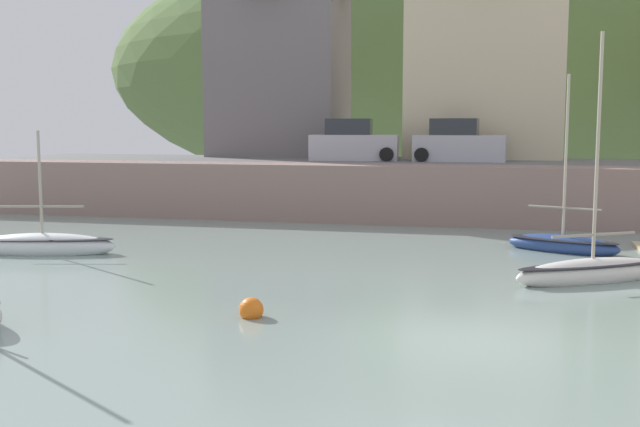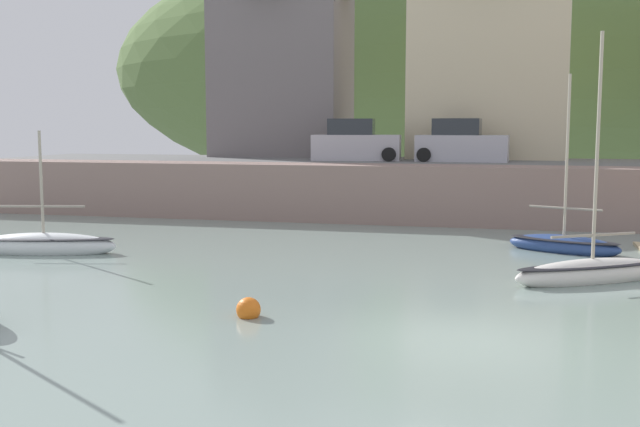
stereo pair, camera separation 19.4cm
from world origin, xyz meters
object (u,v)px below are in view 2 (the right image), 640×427
at_px(sailboat_white_hull, 44,245).
at_px(sailboat_tall_mast, 564,244).
at_px(rowboat_small_beached, 592,271).
at_px(mooring_buoy, 248,310).
at_px(waterfront_building_left, 283,56).
at_px(parked_car_near_slipway, 355,143).
at_px(waterfront_building_centre, 488,49).
at_px(parked_car_by_wall, 461,144).

xyz_separation_m(sailboat_white_hull, sailboat_tall_mast, (16.00, 4.26, -0.02)).
xyz_separation_m(rowboat_small_beached, mooring_buoy, (-7.44, -5.51, -0.13)).
distance_m(sailboat_white_hull, mooring_buoy, 10.73).
distance_m(waterfront_building_left, sailboat_tall_mast, 21.13).
height_order(sailboat_tall_mast, parked_car_near_slipway, sailboat_tall_mast).
relative_size(waterfront_building_centre, rowboat_small_beached, 1.65).
distance_m(sailboat_tall_mast, mooring_buoy, 12.45).
height_order(waterfront_building_left, waterfront_building_centre, waterfront_building_centre).
bearing_deg(sailboat_white_hull, parked_car_by_wall, 36.49).
height_order(waterfront_building_left, sailboat_tall_mast, waterfront_building_left).
distance_m(waterfront_building_left, waterfront_building_centre, 10.74).
bearing_deg(waterfront_building_left, parked_car_near_slipway, -42.67).
bearing_deg(sailboat_white_hull, waterfront_building_centre, 42.08).
height_order(sailboat_white_hull, mooring_buoy, sailboat_white_hull).
height_order(rowboat_small_beached, mooring_buoy, rowboat_small_beached).
height_order(waterfront_building_left, rowboat_small_beached, waterfront_building_left).
relative_size(sailboat_tall_mast, parked_car_by_wall, 1.39).
bearing_deg(parked_car_near_slipway, parked_car_by_wall, -4.75).
bearing_deg(waterfront_building_centre, waterfront_building_left, 180.00).
xyz_separation_m(waterfront_building_centre, parked_car_by_wall, (-0.96, -4.50, -4.66)).
height_order(waterfront_building_left, parked_car_by_wall, waterfront_building_left).
distance_m(sailboat_tall_mast, parked_car_near_slipway, 13.46).
xyz_separation_m(sailboat_tall_mast, mooring_buoy, (-7.09, -10.24, -0.10)).
height_order(waterfront_building_centre, mooring_buoy, waterfront_building_centre).
bearing_deg(parked_car_by_wall, sailboat_white_hull, -128.10).
relative_size(waterfront_building_left, parked_car_by_wall, 2.52).
bearing_deg(parked_car_near_slipway, sailboat_white_hull, -122.04).
height_order(sailboat_white_hull, parked_car_by_wall, parked_car_by_wall).
bearing_deg(sailboat_white_hull, waterfront_building_left, 70.02).
relative_size(waterfront_building_centre, parked_car_near_slipway, 2.55).
distance_m(sailboat_tall_mast, rowboat_small_beached, 4.74).
bearing_deg(rowboat_small_beached, waterfront_building_centre, 67.48).
relative_size(parked_car_near_slipway, parked_car_by_wall, 1.01).
bearing_deg(parked_car_near_slipway, waterfront_building_left, 132.58).
height_order(waterfront_building_centre, sailboat_white_hull, waterfront_building_centre).
bearing_deg(sailboat_white_hull, mooring_buoy, -46.52).
bearing_deg(parked_car_by_wall, rowboat_small_beached, -71.11).
height_order(waterfront_building_left, sailboat_white_hull, waterfront_building_left).
relative_size(sailboat_white_hull, rowboat_small_beached, 0.72).
xyz_separation_m(rowboat_small_beached, parked_car_near_slipway, (-9.10, 14.53, 2.92)).
distance_m(sailboat_white_hull, rowboat_small_beached, 16.37).
bearing_deg(mooring_buoy, waterfront_building_left, 104.92).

